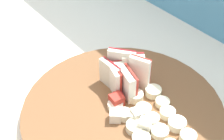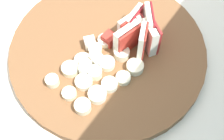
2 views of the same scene
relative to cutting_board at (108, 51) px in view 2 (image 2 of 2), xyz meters
The scene contains 5 objects.
tiled_countertop 0.48m from the cutting_board, 146.08° to the right, with size 1.55×0.77×0.91m.
cutting_board is the anchor object (origin of this frame).
apple_wedge_fan 0.07m from the cutting_board, 137.28° to the left, with size 0.09×0.08×0.07m.
apple_dice_pile 0.03m from the cutting_board, 16.21° to the right, with size 0.10×0.06×0.02m.
banana_slice_rows 0.06m from the cutting_board, 16.72° to the left, with size 0.15×0.12×0.02m.
Camera 2 is at (0.34, 0.25, 1.37)m, focal length 48.56 mm.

